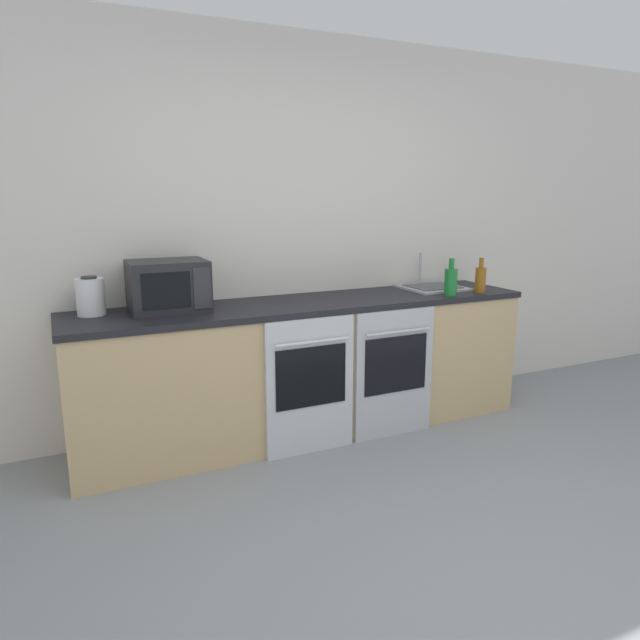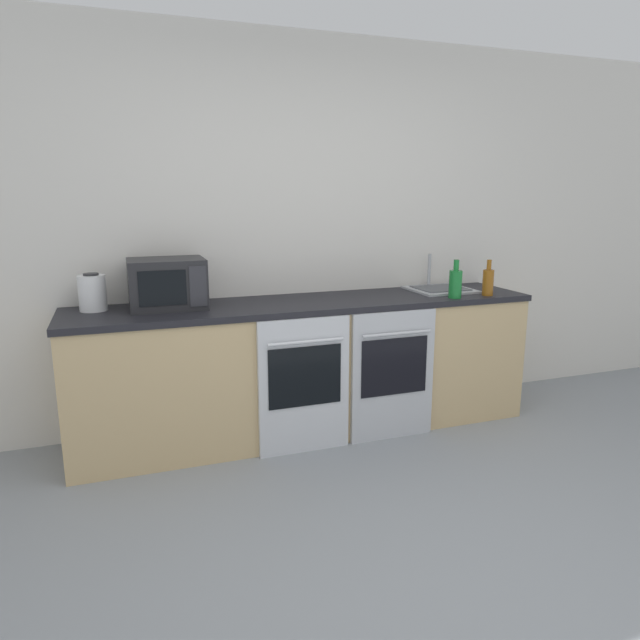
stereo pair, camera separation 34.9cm
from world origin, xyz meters
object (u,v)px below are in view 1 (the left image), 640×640
(kettle, at_px, (90,297))
(bottle_green, at_px, (451,281))
(bottle_amber, at_px, (480,279))
(oven_right, at_px, (394,373))
(sink, at_px, (432,287))
(oven_left, at_px, (310,386))
(microwave, at_px, (168,286))

(kettle, bearing_deg, bottle_green, -9.05)
(bottle_amber, bearing_deg, oven_right, -172.11)
(bottle_green, height_order, sink, bottle_green)
(oven_left, height_order, kettle, kettle)
(bottle_green, bearing_deg, microwave, 170.78)
(kettle, distance_m, sink, 2.33)
(oven_left, height_order, bottle_green, bottle_green)
(microwave, xyz_separation_m, kettle, (-0.43, 0.06, -0.04))
(microwave, height_order, bottle_amber, microwave)
(bottle_amber, height_order, bottle_green, bottle_green)
(bottle_amber, bearing_deg, microwave, 172.18)
(microwave, bearing_deg, oven_right, -16.35)
(sink, bearing_deg, kettle, 178.40)
(oven_right, relative_size, sink, 2.00)
(oven_left, height_order, sink, sink)
(bottle_amber, xyz_separation_m, sink, (-0.20, 0.29, -0.08))
(oven_left, bearing_deg, microwave, 152.05)
(oven_left, relative_size, microwave, 1.89)
(microwave, relative_size, bottle_green, 1.75)
(bottle_amber, bearing_deg, sink, 124.83)
(bottle_green, distance_m, kettle, 2.29)
(oven_left, relative_size, bottle_green, 3.31)
(oven_right, height_order, microwave, microwave)
(bottle_amber, relative_size, bottle_green, 0.96)
(oven_right, distance_m, bottle_amber, 0.94)
(microwave, bearing_deg, bottle_amber, -7.82)
(kettle, height_order, sink, sink)
(bottle_green, xyz_separation_m, sink, (0.07, 0.29, -0.09))
(kettle, xyz_separation_m, sink, (2.33, -0.07, -0.09))
(oven_left, distance_m, oven_right, 0.60)
(kettle, bearing_deg, oven_right, -14.45)
(oven_right, bearing_deg, bottle_green, 10.97)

